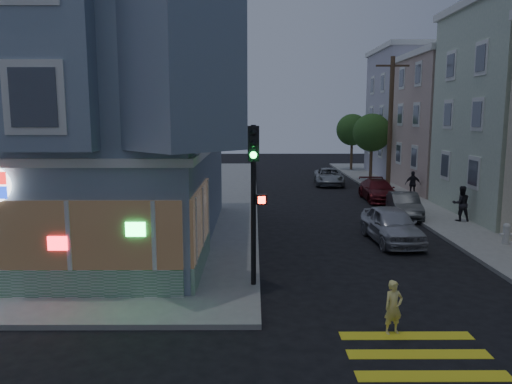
{
  "coord_description": "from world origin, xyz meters",
  "views": [
    {
      "loc": [
        2.81,
        -9.76,
        5.3
      ],
      "look_at": [
        2.88,
        6.66,
        2.77
      ],
      "focal_mm": 35.0,
      "sensor_mm": 36.0,
      "label": 1
    }
  ],
  "objects_px": {
    "running_child": "(393,307)",
    "parked_car_b": "(404,205)",
    "parked_car_a": "(391,225)",
    "parked_car_c": "(378,190)",
    "utility_pole": "(390,123)",
    "pedestrian_b": "(413,184)",
    "street_tree_far": "(352,130)",
    "traffic_signal": "(254,179)",
    "fire_hydrant": "(506,233)",
    "street_tree_near": "(372,133)",
    "pedestrian_a": "(461,204)",
    "parked_car_d": "(329,177)"
  },
  "relations": [
    {
      "from": "running_child",
      "to": "parked_car_b",
      "type": "xyz_separation_m",
      "value": [
        4.49,
        14.09,
        -0.03
      ]
    },
    {
      "from": "parked_car_a",
      "to": "parked_car_c",
      "type": "bearing_deg",
      "value": 75.7
    },
    {
      "from": "utility_pole",
      "to": "pedestrian_b",
      "type": "height_order",
      "value": "utility_pole"
    },
    {
      "from": "parked_car_b",
      "to": "parked_car_c",
      "type": "height_order",
      "value": "parked_car_c"
    },
    {
      "from": "street_tree_far",
      "to": "running_child",
      "type": "xyz_separation_m",
      "value": [
        -5.99,
        -36.2,
        -3.26
      ]
    },
    {
      "from": "traffic_signal",
      "to": "fire_hydrant",
      "type": "bearing_deg",
      "value": 20.0
    },
    {
      "from": "street_tree_far",
      "to": "traffic_signal",
      "type": "xyz_separation_m",
      "value": [
        -9.38,
        -33.12,
        -0.49
      ]
    },
    {
      "from": "parked_car_b",
      "to": "traffic_signal",
      "type": "xyz_separation_m",
      "value": [
        -7.88,
        -11.01,
        2.8
      ]
    },
    {
      "from": "parked_car_b",
      "to": "fire_hydrant",
      "type": "distance_m",
      "value": 6.52
    },
    {
      "from": "running_child",
      "to": "street_tree_near",
      "type": "bearing_deg",
      "value": 60.84
    },
    {
      "from": "street_tree_near",
      "to": "traffic_signal",
      "type": "height_order",
      "value": "street_tree_near"
    },
    {
      "from": "pedestrian_a",
      "to": "pedestrian_b",
      "type": "height_order",
      "value": "pedestrian_a"
    },
    {
      "from": "utility_pole",
      "to": "parked_car_c",
      "type": "height_order",
      "value": "utility_pole"
    },
    {
      "from": "parked_car_a",
      "to": "parked_car_d",
      "type": "relative_size",
      "value": 0.95
    },
    {
      "from": "pedestrian_b",
      "to": "fire_hydrant",
      "type": "distance_m",
      "value": 12.0
    },
    {
      "from": "running_child",
      "to": "traffic_signal",
      "type": "bearing_deg",
      "value": 120.64
    },
    {
      "from": "utility_pole",
      "to": "fire_hydrant",
      "type": "relative_size",
      "value": 10.32
    },
    {
      "from": "street_tree_far",
      "to": "parked_car_b",
      "type": "xyz_separation_m",
      "value": [
        -1.5,
        -22.11,
        -3.29
      ]
    },
    {
      "from": "utility_pole",
      "to": "pedestrian_a",
      "type": "distance_m",
      "value": 10.47
    },
    {
      "from": "pedestrian_b",
      "to": "parked_car_d",
      "type": "bearing_deg",
      "value": -49.65
    },
    {
      "from": "parked_car_c",
      "to": "parked_car_d",
      "type": "bearing_deg",
      "value": 106.01
    },
    {
      "from": "pedestrian_b",
      "to": "parked_car_a",
      "type": "relative_size",
      "value": 0.37
    },
    {
      "from": "parked_car_a",
      "to": "traffic_signal",
      "type": "distance_m",
      "value": 8.63
    },
    {
      "from": "pedestrian_a",
      "to": "parked_car_d",
      "type": "bearing_deg",
      "value": -70.4
    },
    {
      "from": "utility_pole",
      "to": "pedestrian_a",
      "type": "xyz_separation_m",
      "value": [
        1.0,
        -9.71,
        -3.78
      ]
    },
    {
      "from": "parked_car_b",
      "to": "parked_car_d",
      "type": "height_order",
      "value": "parked_car_b"
    },
    {
      "from": "street_tree_far",
      "to": "parked_car_d",
      "type": "xyz_separation_m",
      "value": [
        -3.6,
        -9.74,
        -3.29
      ]
    },
    {
      "from": "street_tree_near",
      "to": "parked_car_b",
      "type": "xyz_separation_m",
      "value": [
        -1.5,
        -14.11,
        -3.29
      ]
    },
    {
      "from": "pedestrian_a",
      "to": "running_child",
      "type": "bearing_deg",
      "value": 63.6
    },
    {
      "from": "parked_car_c",
      "to": "pedestrian_b",
      "type": "bearing_deg",
      "value": 16.48
    },
    {
      "from": "parked_car_c",
      "to": "parked_car_d",
      "type": "distance_m",
      "value": 7.45
    },
    {
      "from": "pedestrian_b",
      "to": "parked_car_a",
      "type": "bearing_deg",
      "value": 74.52
    },
    {
      "from": "utility_pole",
      "to": "pedestrian_a",
      "type": "height_order",
      "value": "utility_pole"
    },
    {
      "from": "street_tree_near",
      "to": "parked_car_b",
      "type": "bearing_deg",
      "value": -96.07
    },
    {
      "from": "running_child",
      "to": "parked_car_d",
      "type": "xyz_separation_m",
      "value": [
        2.39,
        26.46,
        -0.03
      ]
    },
    {
      "from": "street_tree_far",
      "to": "fire_hydrant",
      "type": "relative_size",
      "value": 6.08
    },
    {
      "from": "parked_car_d",
      "to": "running_child",
      "type": "bearing_deg",
      "value": -90.94
    },
    {
      "from": "utility_pole",
      "to": "traffic_signal",
      "type": "relative_size",
      "value": 1.85
    },
    {
      "from": "pedestrian_b",
      "to": "pedestrian_a",
      "type": "bearing_deg",
      "value": 96.16
    },
    {
      "from": "street_tree_near",
      "to": "running_child",
      "type": "distance_m",
      "value": 29.01
    },
    {
      "from": "parked_car_d",
      "to": "fire_hydrant",
      "type": "height_order",
      "value": "parked_car_d"
    },
    {
      "from": "street_tree_far",
      "to": "pedestrian_a",
      "type": "bearing_deg",
      "value": -88.07
    },
    {
      "from": "utility_pole",
      "to": "parked_car_a",
      "type": "distance_m",
      "value": 14.32
    },
    {
      "from": "pedestrian_b",
      "to": "parked_car_c",
      "type": "height_order",
      "value": "pedestrian_b"
    },
    {
      "from": "pedestrian_a",
      "to": "pedestrian_b",
      "type": "relative_size",
      "value": 1.06
    },
    {
      "from": "street_tree_near",
      "to": "traffic_signal",
      "type": "distance_m",
      "value": 26.82
    },
    {
      "from": "traffic_signal",
      "to": "running_child",
      "type": "bearing_deg",
      "value": -47.96
    },
    {
      "from": "utility_pole",
      "to": "pedestrian_b",
      "type": "relative_size",
      "value": 5.5
    },
    {
      "from": "fire_hydrant",
      "to": "street_tree_near",
      "type": "bearing_deg",
      "value": 92.27
    },
    {
      "from": "street_tree_near",
      "to": "running_child",
      "type": "relative_size",
      "value": 3.95
    }
  ]
}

